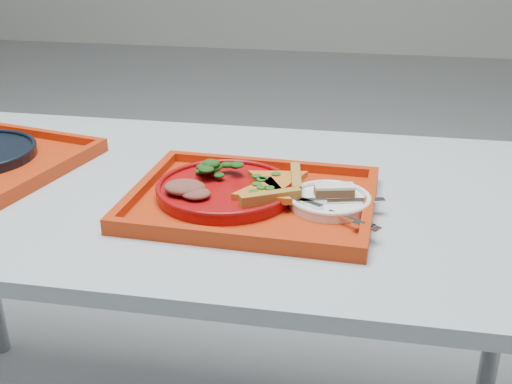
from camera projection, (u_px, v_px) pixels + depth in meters
table at (186, 219)px, 1.33m from camera, size 1.60×0.80×0.75m
tray_main at (252, 203)px, 1.21m from camera, size 0.46×0.37×0.01m
dinner_plate at (225, 191)px, 1.22m from camera, size 0.26×0.26×0.02m
side_plate at (330, 202)px, 1.18m from camera, size 0.15×0.15×0.01m
pizza_slice_a at (264, 190)px, 1.18m from camera, size 0.16×0.17×0.02m
pizza_slice_b at (278, 178)px, 1.23m from camera, size 0.15×0.14×0.02m
salad_heap at (218, 167)px, 1.25m from camera, size 0.09×0.08×0.04m
meat_portion at (185, 187)px, 1.18m from camera, size 0.08×0.06×0.02m
dessert_bar at (334, 190)px, 1.19m from camera, size 0.08×0.05×0.02m
knife at (335, 200)px, 1.16m from camera, size 0.18×0.06×0.01m
fork at (328, 210)px, 1.12m from camera, size 0.17×0.12×0.01m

